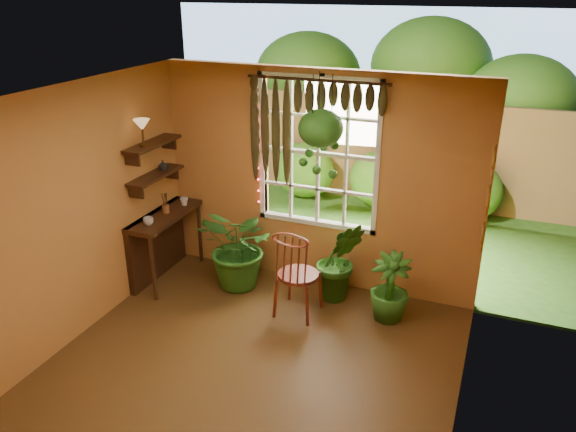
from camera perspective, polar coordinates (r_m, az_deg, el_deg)
name	(u,v)px	position (r m, az deg, el deg)	size (l,w,h in m)	color
floor	(238,385)	(5.69, -5.10, -16.73)	(4.50, 4.50, 0.00)	#4F3216
ceiling	(226,107)	(4.48, -6.31, 10.95)	(4.50, 4.50, 0.00)	silver
wall_back	(317,182)	(6.85, 2.96, 3.50)	(4.00, 4.00, 0.00)	#BD7940
wall_left	(53,226)	(6.06, -22.74, -0.98)	(4.50, 4.50, 0.00)	#BD7940
wall_right	(470,307)	(4.48, 18.04, -8.74)	(4.50, 4.50, 0.00)	#BD7940
window	(318,153)	(6.77, 3.11, 6.38)	(1.52, 0.10, 1.86)	white
valance_vine	(309,107)	(6.54, 2.15, 11.03)	(1.70, 0.12, 1.10)	#351F0E
string_lights	(258,145)	(6.94, -3.12, 7.24)	(0.03, 0.03, 1.54)	#FF2633
wall_plates	(487,201)	(6.02, 19.59, 1.43)	(0.04, 0.32, 1.10)	#EDE5C1
counter_ledge	(159,237)	(7.43, -12.93, -2.13)	(0.40, 1.20, 0.90)	#351F0E
shelf_lower	(156,175)	(7.10, -13.30, 4.04)	(0.25, 0.90, 0.04)	#351F0E
shelf_upper	(153,144)	(6.99, -13.59, 7.15)	(0.25, 0.90, 0.04)	#351F0E
backyard	(408,112)	(11.15, 12.08, 10.27)	(14.00, 10.00, 12.00)	#275819
windsor_chair	(297,286)	(6.50, 0.92, -7.14)	(0.50, 0.53, 1.27)	maroon
potted_plant_left	(241,247)	(7.00, -4.82, -3.20)	(0.99, 0.86, 1.10)	#144E16
potted_plant_mid	(340,260)	(6.77, 5.28, -4.51)	(0.57, 0.46, 1.03)	#144E16
potted_plant_right	(390,287)	(6.50, 10.29, -7.15)	(0.45, 0.45, 0.81)	#144E16
hanging_basket	(321,134)	(6.33, 3.33, 8.30)	(0.51, 0.51, 1.17)	black
cup_a	(148,221)	(6.93, -14.01, -0.51)	(0.12, 0.12, 0.10)	silver
cup_b	(184,202)	(7.44, -10.51, 1.45)	(0.11, 0.11, 0.10)	beige
brush_jar	(165,203)	(7.21, -12.37, 1.29)	(0.09, 0.09, 0.33)	brown
shelf_vase	(163,165)	(7.20, -12.58, 5.05)	(0.12, 0.12, 0.13)	#B2AD99
tiffany_lamp	(142,127)	(6.76, -14.62, 8.78)	(0.19, 0.19, 0.32)	brown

